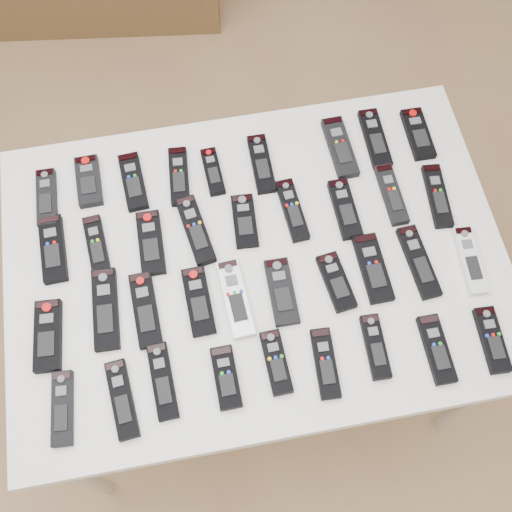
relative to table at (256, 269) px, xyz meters
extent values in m
plane|color=#95664C|center=(-0.06, -0.01, -0.72)|extent=(4.00, 4.00, 0.00)
cube|color=white|center=(0.00, 0.00, 0.04)|extent=(1.25, 0.88, 0.04)
cylinder|color=beige|center=(-0.56, -0.38, -0.35)|extent=(0.04, 0.04, 0.74)
cylinder|color=beige|center=(0.56, -0.38, -0.35)|extent=(0.04, 0.04, 0.74)
cylinder|color=beige|center=(-0.56, 0.38, -0.35)|extent=(0.04, 0.04, 0.74)
cylinder|color=beige|center=(0.56, 0.38, -0.35)|extent=(0.04, 0.04, 0.74)
cube|color=black|center=(-0.50, 0.27, 0.07)|extent=(0.05, 0.17, 0.02)
cube|color=black|center=(-0.39, 0.30, 0.07)|extent=(0.06, 0.15, 0.02)
cube|color=black|center=(-0.28, 0.28, 0.07)|extent=(0.07, 0.17, 0.02)
cube|color=black|center=(-0.16, 0.27, 0.07)|extent=(0.06, 0.18, 0.02)
cube|color=black|center=(-0.07, 0.27, 0.07)|extent=(0.05, 0.14, 0.02)
cube|color=black|center=(0.06, 0.27, 0.07)|extent=(0.05, 0.17, 0.02)
cube|color=black|center=(0.28, 0.28, 0.07)|extent=(0.06, 0.19, 0.02)
cube|color=black|center=(0.38, 0.29, 0.07)|extent=(0.05, 0.18, 0.02)
cube|color=black|center=(0.50, 0.28, 0.07)|extent=(0.06, 0.16, 0.02)
cube|color=black|center=(-0.50, 0.12, 0.07)|extent=(0.06, 0.18, 0.02)
cube|color=black|center=(-0.39, 0.10, 0.07)|extent=(0.06, 0.17, 0.02)
cube|color=black|center=(-0.25, 0.09, 0.07)|extent=(0.06, 0.18, 0.02)
cube|color=black|center=(-0.14, 0.10, 0.07)|extent=(0.08, 0.20, 0.02)
cube|color=black|center=(-0.01, 0.11, 0.07)|extent=(0.07, 0.15, 0.02)
cube|color=black|center=(0.12, 0.11, 0.07)|extent=(0.06, 0.18, 0.02)
cube|color=black|center=(0.25, 0.09, 0.07)|extent=(0.05, 0.17, 0.02)
cube|color=black|center=(0.38, 0.11, 0.07)|extent=(0.05, 0.18, 0.02)
cube|color=black|center=(0.50, 0.09, 0.07)|extent=(0.06, 0.19, 0.02)
cube|color=black|center=(-0.52, -0.11, 0.07)|extent=(0.07, 0.18, 0.02)
cube|color=black|center=(-0.38, -0.07, 0.07)|extent=(0.07, 0.21, 0.02)
cube|color=black|center=(-0.29, -0.09, 0.07)|extent=(0.06, 0.19, 0.02)
cube|color=black|center=(-0.16, -0.09, 0.07)|extent=(0.06, 0.17, 0.02)
cube|color=#B7B7BC|center=(-0.07, -0.10, 0.07)|extent=(0.07, 0.20, 0.02)
cube|color=black|center=(0.04, -0.10, 0.07)|extent=(0.06, 0.17, 0.02)
cube|color=black|center=(0.18, -0.10, 0.07)|extent=(0.07, 0.16, 0.02)
cube|color=black|center=(0.28, -0.08, 0.07)|extent=(0.06, 0.18, 0.02)
cube|color=black|center=(0.40, -0.08, 0.07)|extent=(0.06, 0.20, 0.02)
cube|color=silver|center=(0.52, -0.10, 0.07)|extent=(0.06, 0.18, 0.02)
cube|color=black|center=(-0.50, -0.29, 0.07)|extent=(0.06, 0.17, 0.02)
cube|color=black|center=(-0.36, -0.29, 0.07)|extent=(0.06, 0.18, 0.02)
cube|color=black|center=(-0.27, -0.27, 0.07)|extent=(0.06, 0.18, 0.02)
cube|color=black|center=(-0.12, -0.29, 0.07)|extent=(0.05, 0.15, 0.02)
cube|color=black|center=(0.00, -0.27, 0.07)|extent=(0.05, 0.15, 0.02)
cube|color=black|center=(0.11, -0.29, 0.07)|extent=(0.06, 0.17, 0.02)
cube|color=black|center=(0.23, -0.28, 0.07)|extent=(0.05, 0.16, 0.02)
cube|color=black|center=(0.37, -0.31, 0.07)|extent=(0.05, 0.17, 0.02)
cube|color=black|center=(0.51, -0.31, 0.07)|extent=(0.06, 0.16, 0.02)
camera|label=1|loc=(-0.12, -0.65, 1.52)|focal=45.00mm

